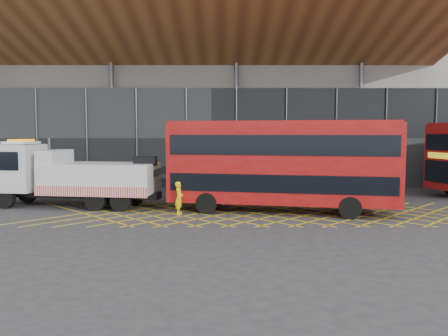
{
  "coord_description": "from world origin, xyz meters",
  "views": [
    {
      "loc": [
        2.97,
        -23.86,
        4.49
      ],
      "look_at": [
        3.0,
        1.5,
        2.4
      ],
      "focal_mm": 35.0,
      "sensor_mm": 36.0,
      "label": 1
    }
  ],
  "objects": [
    {
      "name": "bus_towed",
      "position": [
        6.18,
        0.39,
        2.83
      ],
      "size": [
        12.84,
        5.24,
        5.1
      ],
      "rotation": [
        0.0,
        0.0,
        -0.19
      ],
      "color": "maroon",
      "rests_on": "ground_plane"
    },
    {
      "name": "road_markings",
      "position": [
        5.6,
        0.0,
        0.01
      ],
      "size": [
        27.96,
        7.16,
        0.01
      ],
      "color": "gold",
      "rests_on": "ground_plane"
    },
    {
      "name": "worker",
      "position": [
        0.54,
        -0.2,
        0.89
      ],
      "size": [
        0.49,
        0.69,
        1.79
      ],
      "primitive_type": "imported",
      "rotation": [
        0.0,
        0.0,
        1.47
      ],
      "color": "yellow",
      "rests_on": "ground_plane"
    },
    {
      "name": "construction_building",
      "position": [
        1.92,
        18.4,
        8.98
      ],
      "size": [
        55.0,
        23.97,
        18.0
      ],
      "color": "gray",
      "rests_on": "ground_plane"
    },
    {
      "name": "ground_plane",
      "position": [
        0.0,
        0.0,
        0.0
      ],
      "size": [
        120.0,
        120.0,
        0.0
      ],
      "primitive_type": "plane",
      "color": "#29292C"
    },
    {
      "name": "recovery_truck",
      "position": [
        -6.35,
        2.23,
        1.9
      ],
      "size": [
        11.89,
        4.26,
        4.12
      ],
      "rotation": [
        0.0,
        0.0,
        -0.15
      ],
      "color": "black",
      "rests_on": "ground_plane"
    }
  ]
}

